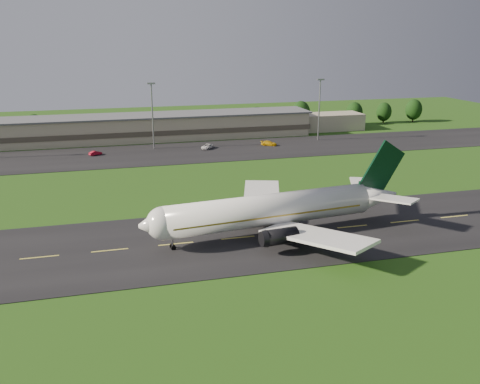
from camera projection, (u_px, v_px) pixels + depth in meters
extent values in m
plane|color=#214812|center=(176.00, 244.00, 91.17)|extent=(360.00, 360.00, 0.00)
cube|color=black|center=(176.00, 244.00, 91.16)|extent=(220.00, 30.00, 0.10)
cube|color=black|center=(140.00, 155.00, 157.82)|extent=(260.00, 30.00, 0.10)
cylinder|color=white|center=(269.00, 210.00, 93.92)|extent=(38.39, 9.91, 5.60)
sphere|color=white|center=(163.00, 223.00, 87.23)|extent=(5.60, 5.60, 5.60)
cone|color=white|center=(151.00, 225.00, 86.52)|extent=(4.59, 5.80, 5.38)
cone|color=white|center=(376.00, 196.00, 101.84)|extent=(9.57, 6.48, 5.49)
cube|color=olive|center=(266.00, 212.00, 93.84)|extent=(35.42, 9.60, 0.28)
cube|color=black|center=(159.00, 221.00, 86.86)|extent=(2.33, 3.21, 0.65)
cube|color=white|center=(317.00, 236.00, 85.77)|extent=(15.68, 19.90, 2.20)
cube|color=white|center=(262.00, 198.00, 105.38)|extent=(12.36, 20.20, 2.20)
cube|color=white|center=(393.00, 199.00, 97.13)|extent=(8.12, 9.27, 0.91)
cube|color=white|center=(361.00, 185.00, 106.04)|extent=(6.83, 9.38, 0.91)
cube|color=black|center=(370.00, 188.00, 100.80)|extent=(5.03, 1.12, 3.00)
cube|color=black|center=(383.00, 168.00, 100.62)|extent=(9.42, 1.53, 10.55)
cylinder|color=black|center=(281.00, 236.00, 86.80)|extent=(5.87, 3.32, 2.70)
cylinder|color=black|center=(244.00, 208.00, 101.06)|extent=(5.87, 3.32, 2.70)
cube|color=tan|center=(133.00, 128.00, 178.91)|extent=(120.00, 15.00, 8.00)
cube|color=#4C4438|center=(133.00, 131.00, 179.14)|extent=(121.00, 15.40, 1.60)
cube|color=#595B60|center=(133.00, 116.00, 177.72)|extent=(122.00, 16.00, 0.50)
cube|color=tan|center=(324.00, 122.00, 198.40)|extent=(28.00, 11.00, 6.00)
cylinder|color=gray|center=(153.00, 117.00, 163.62)|extent=(0.44, 0.44, 20.00)
cube|color=gray|center=(151.00, 83.00, 160.74)|extent=(2.40, 1.20, 0.50)
cylinder|color=gray|center=(319.00, 110.00, 177.26)|extent=(0.44, 0.44, 20.00)
cube|color=gray|center=(320.00, 79.00, 174.37)|extent=(2.40, 1.20, 0.50)
cylinder|color=black|center=(36.00, 135.00, 181.39)|extent=(0.56, 0.56, 2.67)
ellipsoid|color=black|center=(34.00, 126.00, 180.46)|extent=(6.24, 6.24, 7.80)
cylinder|color=black|center=(257.00, 126.00, 199.77)|extent=(0.56, 0.56, 2.67)
ellipsoid|color=black|center=(257.00, 117.00, 198.84)|extent=(6.22, 6.22, 7.78)
cylinder|color=black|center=(300.00, 122.00, 205.94)|extent=(0.56, 0.56, 3.08)
ellipsoid|color=black|center=(301.00, 113.00, 204.87)|extent=(7.20, 7.20, 9.00)
cylinder|color=black|center=(354.00, 121.00, 210.28)|extent=(0.56, 0.56, 2.78)
ellipsoid|color=black|center=(354.00, 112.00, 209.31)|extent=(6.48, 6.48, 8.10)
cylinder|color=black|center=(383.00, 120.00, 214.44)|extent=(0.56, 0.56, 2.57)
ellipsoid|color=black|center=(384.00, 112.00, 213.54)|extent=(6.00, 6.00, 7.50)
cylinder|color=black|center=(413.00, 118.00, 217.39)|extent=(0.56, 0.56, 2.85)
ellipsoid|color=black|center=(414.00, 110.00, 216.39)|extent=(6.66, 6.66, 8.32)
imported|color=#A30A1F|center=(95.00, 153.00, 157.27)|extent=(3.94, 2.92, 1.24)
imported|color=silver|center=(207.00, 146.00, 165.97)|extent=(5.00, 5.60, 1.44)
imported|color=#E1AA0D|center=(269.00, 143.00, 170.70)|extent=(5.44, 4.37, 1.48)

